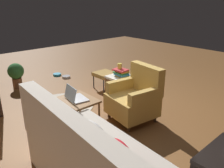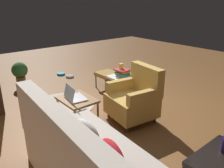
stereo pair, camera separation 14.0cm
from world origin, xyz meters
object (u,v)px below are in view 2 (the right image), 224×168
tv_remote (122,74)px  ottoman (107,74)px  wicker_hamper (122,88)px  laptop_desk (77,102)px  potted_plant (20,72)px  armchair (135,98)px  yellow_mug (121,66)px  pet_bowl_steel (70,76)px  laptop (74,96)px  pet_bowl_teal (61,74)px  book_stack_hamper (123,73)px

tv_remote → ottoman: (0.58, -0.09, -0.18)m
wicker_hamper → tv_remote: (0.10, -0.08, 0.25)m
laptop_desk → ottoman: bearing=-53.3°
potted_plant → armchair: bearing=-161.8°
yellow_mug → ottoman: yellow_mug is taller
potted_plant → pet_bowl_steel: bearing=-96.6°
armchair → pet_bowl_steel: 2.57m
laptop_desk → laptop: 0.11m
ottoman → potted_plant: (1.30, 1.40, 0.02)m
laptop → yellow_mug: size_ratio=3.55×
yellow_mug → armchair: bearing=153.9°
ottoman → tv_remote: bearing=171.6°
laptop → pet_bowl_teal: size_ratio=1.77×
laptop_desk → book_stack_hamper: bearing=-74.5°
laptop → tv_remote: laptop is taller
armchair → yellow_mug: (0.73, -0.36, 0.30)m
armchair → book_stack_hamper: 0.79m
yellow_mug → tv_remote: size_ratio=0.62×
laptop → potted_plant: size_ratio=0.64×
ottoman → pet_bowl_teal: bearing=12.7°
pet_bowl_steel → wicker_hamper: bearing=-177.1°
armchair → tv_remote: (0.78, -0.44, 0.13)m
wicker_hamper → tv_remote: 0.28m
pet_bowl_teal → ottoman: bearing=-167.3°
book_stack_hamper → pet_bowl_steel: 1.93m
wicker_hamper → ottoman: wicker_hamper is taller
armchair → pet_bowl_teal: bearing=-3.8°
ottoman → book_stack_hamper: bearing=166.3°
book_stack_hamper → pet_bowl_teal: 2.24m
laptop → armchair: bearing=-112.1°
armchair → yellow_mug: size_ratio=8.70×
book_stack_hamper → pet_bowl_teal: book_stack_hamper is taller
armchair → pet_bowl_steel: size_ratio=4.35×
yellow_mug → laptop_desk: bearing=107.5°
laptop → ottoman: bearing=-54.3°
ottoman → yellow_mug: bearing=165.4°
armchair → pet_bowl_steel: (2.54, -0.26, -0.34)m
tv_remote → ottoman: size_ratio=0.40×
tv_remote → pet_bowl_steel: (1.75, 0.17, -0.47)m
ottoman → pet_bowl_steel: 1.23m
wicker_hamper → pet_bowl_teal: (2.17, 0.17, -0.22)m
armchair → pet_bowl_teal: 2.88m
armchair → book_stack_hamper: armchair is taller
laptop → pet_bowl_teal: laptop is taller
laptop → yellow_mug: (0.37, -1.24, 0.14)m
laptop → yellow_mug: bearing=-73.3°
book_stack_hamper → ottoman: (0.68, -0.17, -0.24)m
laptop → wicker_hamper: bearing=-75.3°
ottoman → pet_bowl_teal: size_ratio=2.00×
wicker_hamper → ottoman: (0.68, -0.17, 0.07)m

